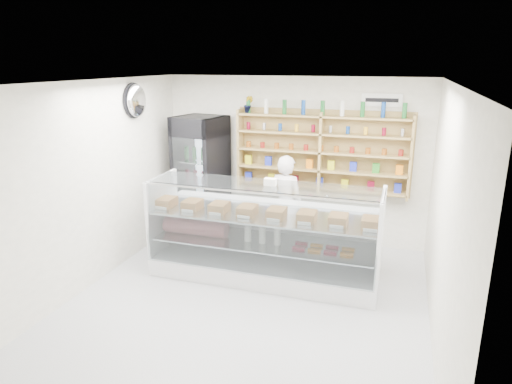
% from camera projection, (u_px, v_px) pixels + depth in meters
% --- Properties ---
extents(room, '(5.00, 5.00, 5.00)m').
position_uv_depth(room, '(245.00, 201.00, 5.52)').
color(room, '#B9BABF').
rests_on(room, ground).
extents(display_counter, '(3.25, 0.97, 1.41)m').
position_uv_depth(display_counter, '(264.00, 253.00, 6.56)').
color(display_counter, white).
rests_on(display_counter, floor).
extents(shop_worker, '(0.66, 0.50, 1.61)m').
position_uv_depth(shop_worker, '(286.00, 204.00, 7.38)').
color(shop_worker, silver).
rests_on(shop_worker, floor).
extents(drinks_cooler, '(0.90, 0.88, 2.14)m').
position_uv_depth(drinks_cooler, '(201.00, 178.00, 7.96)').
color(drinks_cooler, black).
rests_on(drinks_cooler, floor).
extents(wall_shelving, '(2.84, 0.28, 1.33)m').
position_uv_depth(wall_shelving, '(321.00, 152.00, 7.46)').
color(wall_shelving, '#A48A4D').
rests_on(wall_shelving, back_wall).
extents(potted_plant, '(0.17, 0.14, 0.28)m').
position_uv_depth(potted_plant, '(248.00, 104.00, 7.62)').
color(potted_plant, '#1E6626').
rests_on(potted_plant, wall_shelving).
extents(security_mirror, '(0.15, 0.50, 0.50)m').
position_uv_depth(security_mirror, '(137.00, 101.00, 6.97)').
color(security_mirror, silver).
rests_on(security_mirror, left_wall).
extents(wall_sign, '(0.62, 0.03, 0.20)m').
position_uv_depth(wall_sign, '(382.00, 100.00, 7.08)').
color(wall_sign, white).
rests_on(wall_sign, back_wall).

